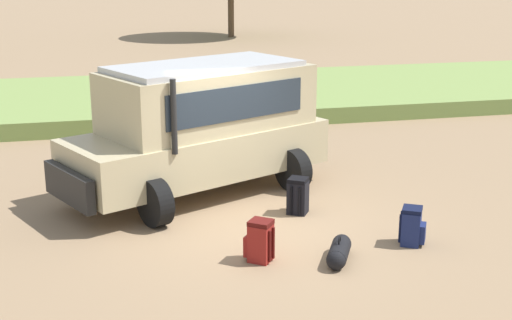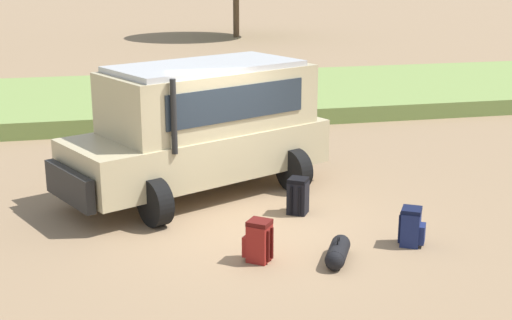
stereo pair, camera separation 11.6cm
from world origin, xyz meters
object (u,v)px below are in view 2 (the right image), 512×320
(safari_vehicle, at_px, (203,125))
(backpack_cluster_center, at_px, (412,227))
(backpack_beside_front_wheel, at_px, (259,241))
(duffel_bag_low_black_case, at_px, (338,252))
(backpack_near_rear_wheel, at_px, (298,196))

(safari_vehicle, relative_size, backpack_cluster_center, 8.96)
(backpack_cluster_center, bearing_deg, backpack_beside_front_wheel, -178.41)
(backpack_beside_front_wheel, distance_m, duffel_bag_low_black_case, 1.17)
(backpack_beside_front_wheel, distance_m, backpack_cluster_center, 2.44)
(backpack_cluster_center, bearing_deg, backpack_near_rear_wheel, 126.89)
(safari_vehicle, distance_m, duffel_bag_low_black_case, 4.06)
(safari_vehicle, bearing_deg, backpack_cluster_center, -50.23)
(duffel_bag_low_black_case, bearing_deg, backpack_cluster_center, 14.74)
(backpack_beside_front_wheel, xyz_separation_m, duffel_bag_low_black_case, (1.13, -0.28, -0.16))
(backpack_near_rear_wheel, xyz_separation_m, duffel_bag_low_black_case, (0.01, -2.10, -0.17))
(backpack_beside_front_wheel, xyz_separation_m, backpack_near_rear_wheel, (1.12, 1.82, 0.00))
(backpack_cluster_center, relative_size, duffel_bag_low_black_case, 0.70)
(duffel_bag_low_black_case, bearing_deg, safari_vehicle, 111.40)
(backpack_near_rear_wheel, height_order, duffel_bag_low_black_case, backpack_near_rear_wheel)
(backpack_cluster_center, bearing_deg, duffel_bag_low_black_case, -165.26)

